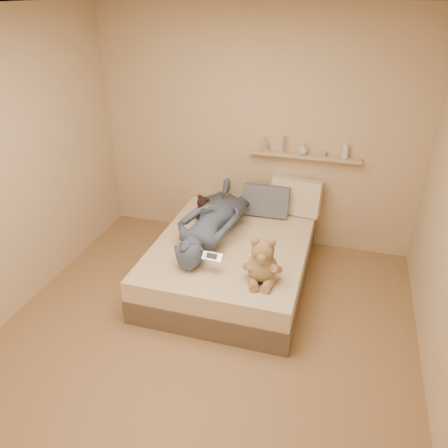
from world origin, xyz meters
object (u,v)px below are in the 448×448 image
(bed, at_px, (232,261))
(game_console, at_px, (212,257))
(person, at_px, (214,218))
(teddy_bear, at_px, (262,264))
(wall_shelf, at_px, (304,156))
(pillow_grey, at_px, (266,201))
(dark_plush, at_px, (204,211))
(pillow_cream, at_px, (296,196))

(bed, distance_m, game_console, 0.68)
(bed, height_order, person, person)
(bed, distance_m, teddy_bear, 0.81)
(wall_shelf, bearing_deg, pillow_grey, -147.80)
(pillow_grey, xyz_separation_m, wall_shelf, (0.35, 0.22, 0.48))
(bed, bearing_deg, wall_shelf, 58.82)
(game_console, bearing_deg, pillow_grey, 79.48)
(dark_plush, distance_m, person, 0.28)
(wall_shelf, bearing_deg, bed, -121.18)
(bed, bearing_deg, pillow_cream, 58.38)
(teddy_bear, distance_m, pillow_grey, 1.27)
(bed, height_order, pillow_cream, pillow_cream)
(teddy_bear, height_order, pillow_grey, teddy_bear)
(pillow_grey, bearing_deg, pillow_cream, 24.39)
(bed, xyz_separation_m, teddy_bear, (0.42, -0.56, 0.41))
(dark_plush, bearing_deg, game_console, -67.04)
(game_console, relative_size, wall_shelf, 0.15)
(pillow_cream, bearing_deg, person, -135.51)
(game_console, height_order, wall_shelf, wall_shelf)
(teddy_bear, bearing_deg, person, 133.75)
(person, bearing_deg, teddy_bear, 136.94)
(teddy_bear, height_order, wall_shelf, wall_shelf)
(pillow_grey, bearing_deg, bed, -106.33)
(wall_shelf, bearing_deg, game_console, -111.58)
(game_console, bearing_deg, person, 106.19)
(pillow_cream, xyz_separation_m, wall_shelf, (0.04, 0.08, 0.45))
(bed, height_order, teddy_bear, teddy_bear)
(teddy_bear, bearing_deg, wall_shelf, 85.08)
(bed, height_order, wall_shelf, wall_shelf)
(game_console, relative_size, pillow_grey, 0.37)
(teddy_bear, relative_size, person, 0.28)
(dark_plush, height_order, wall_shelf, wall_shelf)
(dark_plush, bearing_deg, pillow_grey, 31.52)
(dark_plush, distance_m, wall_shelf, 1.23)
(teddy_bear, xyz_separation_m, dark_plush, (-0.82, 0.88, -0.04))
(teddy_bear, bearing_deg, bed, 126.90)
(pillow_cream, distance_m, person, 1.03)
(game_console, xyz_separation_m, wall_shelf, (0.58, 1.46, 0.49))
(pillow_grey, bearing_deg, game_console, -100.52)
(wall_shelf, bearing_deg, pillow_cream, -116.32)
(teddy_bear, relative_size, pillow_cream, 0.79)
(pillow_grey, xyz_separation_m, person, (-0.42, -0.58, 0.02))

